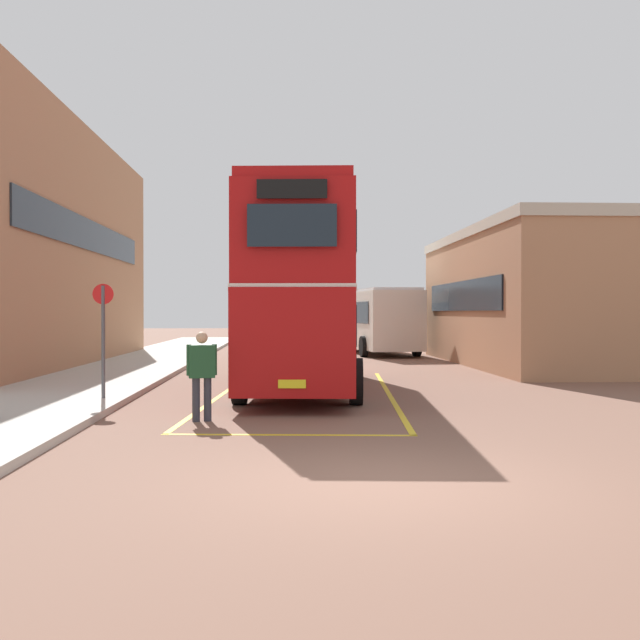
% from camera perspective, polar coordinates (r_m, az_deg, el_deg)
% --- Properties ---
extents(ground_plane, '(135.60, 135.60, 0.00)m').
position_cam_1_polar(ground_plane, '(23.06, 0.04, -4.30)').
color(ground_plane, brown).
extents(sidewalk_left, '(4.00, 57.60, 0.14)m').
position_cam_1_polar(sidewalk_left, '(25.98, -14.72, -3.61)').
color(sidewalk_left, '#B2ADA3').
rests_on(sidewalk_left, ground).
extents(brick_building_left, '(5.40, 20.54, 8.59)m').
position_cam_1_polar(brick_building_left, '(28.89, -22.34, 5.17)').
color(brick_building_left, '#AD7A56').
rests_on(brick_building_left, ground).
extents(depot_building_right, '(8.30, 14.13, 5.04)m').
position_cam_1_polar(depot_building_right, '(29.56, 18.49, 1.64)').
color(depot_building_right, '#AD7A56').
rests_on(depot_building_right, ground).
extents(double_decker_bus, '(3.30, 10.22, 4.75)m').
position_cam_1_polar(double_decker_bus, '(18.99, -1.18, 2.23)').
color(double_decker_bus, black).
rests_on(double_decker_bus, ground).
extents(single_deck_bus, '(3.28, 8.52, 3.02)m').
position_cam_1_polar(single_deck_bus, '(35.46, 4.40, 0.07)').
color(single_deck_bus, black).
rests_on(single_deck_bus, ground).
extents(pedestrian_boarding, '(0.54, 0.31, 1.62)m').
position_cam_1_polar(pedestrian_boarding, '(13.67, -9.02, -3.79)').
color(pedestrian_boarding, '#2D2D38').
rests_on(pedestrian_boarding, ground).
extents(bus_stop_sign, '(0.44, 0.08, 2.44)m').
position_cam_1_polar(bus_stop_sign, '(16.60, -16.23, -0.64)').
color(bus_stop_sign, '#4C4C51').
rests_on(bus_stop_sign, sidewalk_left).
extents(bay_marking_yellow, '(5.02, 12.37, 0.01)m').
position_cam_1_polar(bay_marking_yellow, '(17.21, -1.22, -5.97)').
color(bay_marking_yellow, gold).
rests_on(bay_marking_yellow, ground).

